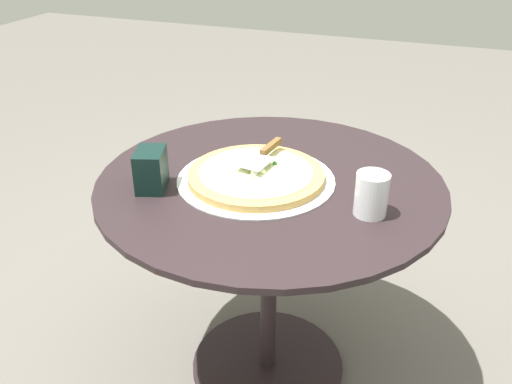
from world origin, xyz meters
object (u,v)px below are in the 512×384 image
Objects in this scene: pizza_on_tray at (256,176)px; pizza_server at (263,154)px; patio_table at (269,232)px; napkin_dispenser at (151,170)px; drinking_cup at (371,194)px.

pizza_on_tray is 2.08× the size of pizza_server.
pizza_server is at bearing 128.42° from patio_table.
pizza_server is at bearing -67.67° from napkin_dispenser.
napkin_dispenser reaches higher than patio_table.
drinking_cup is at bearing -101.76° from napkin_dispenser.
pizza_on_tray is 0.08m from pizza_server.
drinking_cup reaches higher than pizza_server.
pizza_on_tray is 4.01× the size of napkin_dispenser.
drinking_cup is (0.33, -0.07, 0.04)m from pizza_on_tray.
drinking_cup is at bearing -17.22° from patio_table.
pizza_server is 1.93× the size of napkin_dispenser.
napkin_dispenser reaches higher than pizza_server.
drinking_cup and napkin_dispenser have the same top height.
pizza_server is (-0.04, 0.05, 0.23)m from patio_table.
pizza_server is at bearing 93.34° from pizza_on_tray.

